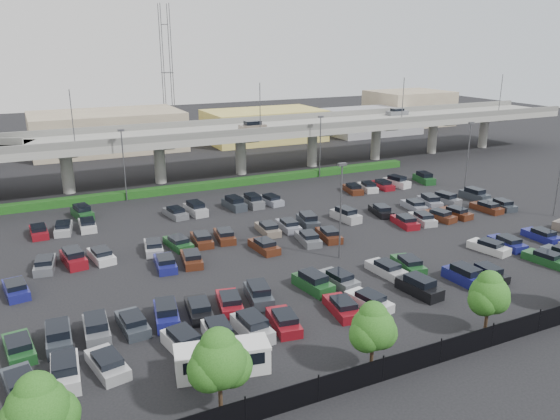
% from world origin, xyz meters
% --- Properties ---
extents(ground, '(280.00, 280.00, 0.00)m').
position_xyz_m(ground, '(0.00, 0.00, 0.00)').
color(ground, black).
extents(overpass, '(150.00, 13.00, 15.80)m').
position_xyz_m(overpass, '(-0.21, 31.99, 6.97)').
color(overpass, gray).
rests_on(overpass, ground).
extents(hedge, '(66.00, 1.60, 1.10)m').
position_xyz_m(hedge, '(0.00, 25.00, 0.55)').
color(hedge, '#134012').
rests_on(hedge, ground).
extents(fence, '(70.00, 0.10, 2.00)m').
position_xyz_m(fence, '(-0.05, -28.00, 0.90)').
color(fence, black).
rests_on(fence, ground).
extents(tree_row, '(65.07, 3.66, 5.94)m').
position_xyz_m(tree_row, '(0.70, -26.53, 3.52)').
color(tree_row, '#332316').
rests_on(tree_row, ground).
extents(shuttle_bus, '(6.83, 3.48, 2.10)m').
position_xyz_m(shuttle_bus, '(-18.35, -22.29, 1.14)').
color(shuttle_bus, silver).
rests_on(shuttle_bus, ground).
extents(parked_cars, '(63.07, 41.66, 1.67)m').
position_xyz_m(parked_cars, '(-1.54, -4.15, 0.62)').
color(parked_cars, '#2E333B').
rests_on(parked_cars, ground).
extents(light_poles, '(66.90, 48.38, 10.30)m').
position_xyz_m(light_poles, '(-4.13, 2.00, 6.24)').
color(light_poles, '#4B4B50').
rests_on(light_poles, ground).
extents(distant_buildings, '(138.00, 24.00, 9.00)m').
position_xyz_m(distant_buildings, '(12.38, 61.81, 3.74)').
color(distant_buildings, gray).
rests_on(distant_buildings, ground).
extents(comm_tower, '(2.40, 2.40, 30.00)m').
position_xyz_m(comm_tower, '(4.00, 74.00, 15.61)').
color(comm_tower, '#4B4B50').
rests_on(comm_tower, ground).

